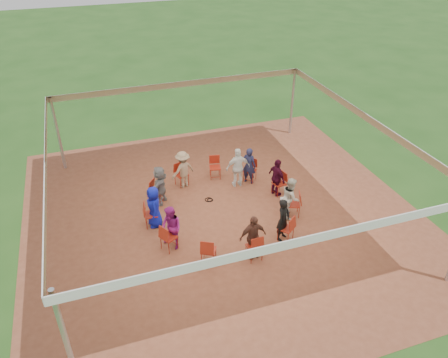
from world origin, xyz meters
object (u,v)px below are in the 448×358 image
object	(u,v)px
person_seated_3	(183,170)
cable_coil	(209,200)
chair_7	(169,237)
person_seated_5	(154,207)
chair_1	(279,183)
chair_8	(209,250)
person_seated_4	(160,185)
chair_4	(182,175)
person_seated_8	(283,220)
chair_6	(151,214)
laptop	(286,198)
chair_3	(215,168)
chair_9	(254,247)
standing_person	(238,168)
chair_0	(294,204)
person_seated_0	(291,197)
person_seated_7	(253,237)
chair_5	(157,191)
chair_2	(250,171)
person_seated_2	(249,165)
chair_10	(286,228)
person_seated_1	(277,178)
person_seated_6	(171,228)

from	to	relation	value
person_seated_3	cable_coil	bearing A→B (deg)	97.09
chair_7	person_seated_5	distance (m)	1.35
person_seated_3	person_seated_5	world-z (taller)	same
chair_1	chair_8	size ratio (longest dim) A/B	1.00
person_seated_5	chair_8	bearing A→B (deg)	30.45
chair_8	person_seated_4	distance (m)	3.55
chair_4	person_seated_8	size ratio (longest dim) A/B	0.62
chair_6	laptop	bearing A→B (deg)	82.33
chair_3	chair_9	world-z (taller)	same
standing_person	chair_0	bearing A→B (deg)	117.73
chair_3	person_seated_0	size ratio (longest dim) A/B	0.62
person_seated_7	person_seated_8	bearing A→B (deg)	16.36
chair_9	person_seated_5	bearing A→B (deg)	129.64
chair_0	chair_5	world-z (taller)	same
chair_1	person_seated_5	size ratio (longest dim) A/B	0.62
chair_2	person_seated_7	distance (m)	4.27
chair_5	standing_person	distance (m)	3.08
person_seated_3	person_seated_4	xyz separation A→B (m)	(-1.02, -0.78, 0.00)
chair_8	person_seated_2	world-z (taller)	person_seated_2
chair_8	laptop	size ratio (longest dim) A/B	2.29
cable_coil	person_seated_0	bearing A→B (deg)	-36.63
chair_0	chair_10	size ratio (longest dim) A/B	1.00
person_seated_2	person_seated_1	bearing A→B (deg)	163.64
chair_8	person_seated_3	xyz separation A→B (m)	(0.33, 4.25, 0.28)
chair_6	chair_4	bearing A→B (deg)	147.27
chair_10	person_seated_5	xyz separation A→B (m)	(-3.73, 2.06, 0.28)
chair_7	person_seated_7	size ratio (longest dim) A/B	0.62
chair_3	chair_10	world-z (taller)	same
chair_2	person_seated_4	world-z (taller)	person_seated_4
chair_2	chair_10	world-z (taller)	same
standing_person	chair_7	bearing A→B (deg)	42.01
chair_6	person_seated_6	world-z (taller)	person_seated_6
person_seated_0	person_seated_8	size ratio (longest dim) A/B	1.00
person_seated_2	cable_coil	world-z (taller)	person_seated_2
person_seated_0	cable_coil	world-z (taller)	person_seated_0
person_seated_7	chair_8	bearing A→B (deg)	168.62
cable_coil	chair_10	bearing A→B (deg)	-60.27
chair_5	chair_6	xyz separation A→B (m)	(-0.47, -1.27, 0.00)
standing_person	chair_8	bearing A→B (deg)	60.30
chair_7	person_seated_8	world-z (taller)	person_seated_8
chair_5	chair_8	bearing A→B (deg)	49.09
chair_5	chair_9	distance (m)	4.37
chair_10	person_seated_1	xyz separation A→B (m)	(0.78, 2.41, 0.28)
chair_6	person_seated_0	size ratio (longest dim) A/B	0.62
chair_0	standing_person	distance (m)	2.63
person_seated_7	laptop	distance (m)	2.39
person_seated_5	person_seated_2	bearing A→B (deg)	114.55
person_seated_6	person_seated_8	bearing A→B (deg)	49.09
chair_0	person_seated_8	distance (m)	1.35
person_seated_4	person_seated_8	xyz separation A→B (m)	(3.21, -3.18, 0.00)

